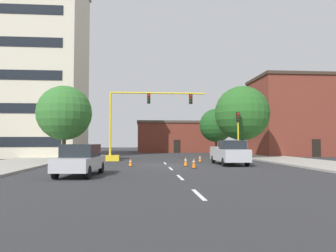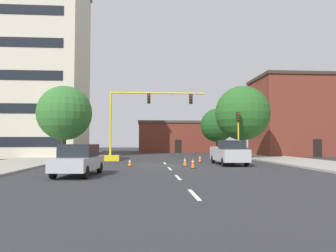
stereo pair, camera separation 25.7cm
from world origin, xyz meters
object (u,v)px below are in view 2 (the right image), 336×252
(tree_right_far, at_px, (217,125))
(pickup_truck_silver, at_px, (229,153))
(traffic_signal_gantry, at_px, (125,137))
(traffic_cone_roadside_b, at_px, (193,163))
(tree_right_mid, at_px, (243,113))
(traffic_light_pole_right, at_px, (238,125))
(sedan_silver_near_left, at_px, (79,160))
(traffic_cone_roadside_d, at_px, (200,159))
(tree_left_near, at_px, (65,113))
(traffic_cone_roadside_a, at_px, (185,161))
(traffic_cone_roadside_c, at_px, (130,163))

(tree_right_far, xyz_separation_m, pickup_truck_silver, (-3.88, -20.97, -3.32))
(traffic_signal_gantry, xyz_separation_m, pickup_truck_silver, (8.83, -6.13, -1.34))
(traffic_cone_roadside_b, bearing_deg, tree_right_mid, 57.98)
(traffic_light_pole_right, relative_size, sedan_silver_near_left, 1.03)
(tree_right_far, relative_size, sedan_silver_near_left, 1.46)
(pickup_truck_silver, relative_size, traffic_cone_roadside_d, 8.30)
(traffic_cone_roadside_b, bearing_deg, tree_left_near, 142.66)
(traffic_cone_roadside_a, height_order, traffic_cone_roadside_c, traffic_cone_roadside_a)
(traffic_light_pole_right, xyz_separation_m, traffic_cone_roadside_c, (-10.40, -6.44, -3.24))
(sedan_silver_near_left, bearing_deg, tree_right_far, 63.27)
(traffic_signal_gantry, height_order, tree_left_near, tree_left_near)
(tree_right_far, bearing_deg, sedan_silver_near_left, -116.73)
(traffic_light_pole_right, height_order, traffic_cone_roadside_d, traffic_light_pole_right)
(tree_right_far, bearing_deg, traffic_cone_roadside_a, -109.04)
(tree_right_mid, bearing_deg, traffic_signal_gantry, -169.80)
(traffic_signal_gantry, bearing_deg, pickup_truck_silver, -34.78)
(pickup_truck_silver, relative_size, traffic_cone_roadside_c, 9.02)
(sedan_silver_near_left, height_order, traffic_cone_roadside_c, sedan_silver_near_left)
(sedan_silver_near_left, xyz_separation_m, traffic_cone_roadside_c, (2.53, 6.52, -0.59))
(traffic_cone_roadside_a, relative_size, traffic_cone_roadside_d, 1.11)
(traffic_cone_roadside_a, bearing_deg, tree_right_mid, 51.60)
(traffic_signal_gantry, distance_m, pickup_truck_silver, 10.83)
(tree_right_far, bearing_deg, traffic_light_pole_right, -95.34)
(traffic_cone_roadside_a, bearing_deg, sedan_silver_near_left, -136.23)
(tree_left_near, relative_size, traffic_cone_roadside_d, 11.03)
(tree_right_mid, xyz_separation_m, traffic_cone_roadside_c, (-11.79, -9.49, -4.70))
(tree_left_near, distance_m, traffic_cone_roadside_d, 13.50)
(tree_right_far, bearing_deg, tree_left_near, -139.30)
(traffic_signal_gantry, height_order, traffic_cone_roadside_b, traffic_signal_gantry)
(traffic_signal_gantry, relative_size, traffic_cone_roadside_d, 15.87)
(traffic_signal_gantry, bearing_deg, traffic_cone_roadside_c, -83.28)
(tree_right_far, distance_m, traffic_cone_roadside_a, 23.70)
(tree_right_mid, bearing_deg, sedan_silver_near_left, -131.81)
(tree_right_mid, xyz_separation_m, tree_left_near, (-18.26, -3.21, -0.39))
(pickup_truck_silver, height_order, traffic_cone_roadside_c, pickup_truck_silver)
(traffic_signal_gantry, bearing_deg, traffic_cone_roadside_a, -54.96)
(tree_left_near, distance_m, traffic_cone_roadside_c, 9.99)
(traffic_signal_gantry, distance_m, sedan_silver_near_left, 13.91)
(traffic_light_pole_right, xyz_separation_m, pickup_truck_silver, (-2.42, -5.36, -2.55))
(traffic_light_pole_right, height_order, sedan_silver_near_left, traffic_light_pole_right)
(tree_right_far, xyz_separation_m, traffic_cone_roadside_d, (-5.63, -17.31, -3.97))
(tree_right_mid, bearing_deg, traffic_cone_roadside_b, -122.02)
(traffic_light_pole_right, bearing_deg, traffic_cone_roadside_b, -124.43)
(tree_right_mid, relative_size, tree_left_near, 1.11)
(traffic_signal_gantry, relative_size, traffic_light_pole_right, 2.15)
(traffic_cone_roadside_c, bearing_deg, traffic_light_pole_right, 31.77)
(traffic_light_pole_right, relative_size, traffic_cone_roadside_c, 8.01)
(tree_left_near, bearing_deg, tree_right_far, 40.70)
(traffic_light_pole_right, height_order, pickup_truck_silver, traffic_light_pole_right)
(traffic_cone_roadside_d, bearing_deg, traffic_signal_gantry, 160.78)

